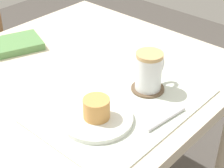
{
  "coord_description": "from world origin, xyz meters",
  "views": [
    {
      "loc": [
        -0.55,
        -0.71,
        1.29
      ],
      "look_at": [
        0.04,
        -0.17,
        0.77
      ],
      "focal_mm": 60.0,
      "sensor_mm": 36.0,
      "label": 1
    }
  ],
  "objects": [
    {
      "name": "coffee_coaster",
      "position": [
        0.14,
        -0.21,
        0.72
      ],
      "size": [
        0.09,
        0.09,
        0.0
      ],
      "primitive_type": "cylinder",
      "color": "brown",
      "rests_on": "placemat"
    },
    {
      "name": "coffee_mug",
      "position": [
        0.14,
        -0.21,
        0.78
      ],
      "size": [
        0.1,
        0.07,
        0.11
      ],
      "color": "white",
      "rests_on": "coffee_coaster"
    },
    {
      "name": "pastry_plate",
      "position": [
        -0.05,
        -0.2,
        0.73
      ],
      "size": [
        0.18,
        0.18,
        0.01
      ],
      "primitive_type": "cylinder",
      "color": "silver",
      "rests_on": "placemat"
    },
    {
      "name": "placemat",
      "position": [
        0.04,
        -0.21,
        0.72
      ],
      "size": [
        0.45,
        0.31,
        0.0
      ],
      "primitive_type": "cube",
      "color": "silver",
      "rests_on": "dining_table"
    },
    {
      "name": "dining_table",
      "position": [
        0.0,
        0.0,
        0.63
      ],
      "size": [
        1.01,
        0.81,
        0.72
      ],
      "color": "beige",
      "rests_on": "ground_plane"
    },
    {
      "name": "pastry",
      "position": [
        -0.05,
        -0.2,
        0.76
      ],
      "size": [
        0.06,
        0.06,
        0.05
      ],
      "primitive_type": "cylinder",
      "color": "tan",
      "rests_on": "pastry_plate"
    },
    {
      "name": "teaspoon",
      "position": [
        0.06,
        -0.33,
        0.72
      ],
      "size": [
        0.13,
        0.02,
        0.01
      ],
      "primitive_type": "cylinder",
      "rotation": [
        0.0,
        1.57,
        -0.12
      ],
      "color": "silver",
      "rests_on": "placemat"
    },
    {
      "name": "small_book",
      "position": [
        0.04,
        0.27,
        0.73
      ],
      "size": [
        0.21,
        0.18,
        0.02
      ],
      "primitive_type": "cube",
      "rotation": [
        0.0,
        0.0,
        -0.36
      ],
      "color": "#598C4C",
      "rests_on": "dining_table"
    }
  ]
}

